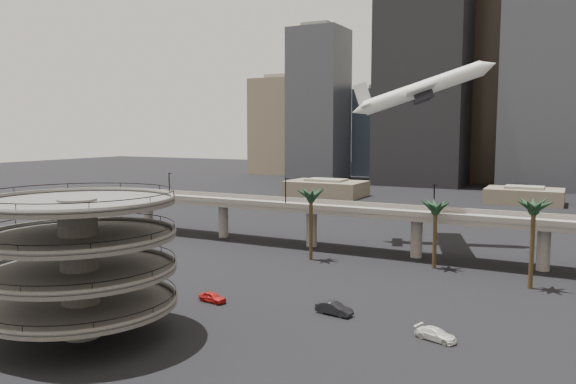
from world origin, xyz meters
The scene contains 10 objects.
ground centered at (0.00, 0.00, 0.00)m, with size 700.00×700.00×0.00m, color black.
parking_ramp centered at (-13.00, -4.00, 9.84)m, with size 22.20×22.20×17.35m.
overpass centered at (0.00, 55.00, 7.34)m, with size 130.00×9.30×14.70m.
palm_trees centered at (14.02, 44.65, 11.43)m, with size 42.40×10.40×14.00m.
low_buildings centered at (6.89, 142.30, 2.86)m, with size 135.00×27.50×6.80m.
skyline centered at (15.11, 217.08, 42.62)m, with size 269.00×86.00×116.62m.
airborne_jet centered at (7.39, 70.07, 32.62)m, with size 29.91×27.42×12.83m.
car_a centered at (-7.07, 13.86, 0.72)m, with size 1.70×4.23×1.44m, color red.
car_b centered at (10.20, 16.80, 0.83)m, with size 1.75×5.01×1.65m, color black.
car_c centered at (24.09, 13.85, 0.71)m, with size 1.98×4.88×1.42m, color white.
Camera 1 is at (37.81, -49.21, 23.99)m, focal length 35.00 mm.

